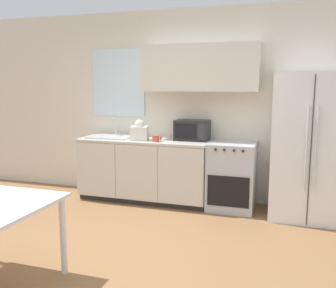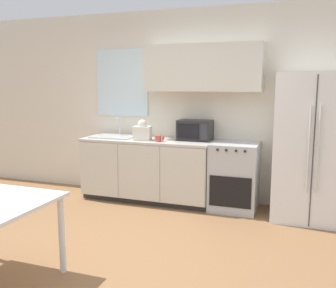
{
  "view_description": "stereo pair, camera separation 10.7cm",
  "coord_description": "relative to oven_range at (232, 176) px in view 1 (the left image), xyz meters",
  "views": [
    {
      "loc": [
        1.5,
        -3.09,
        1.66
      ],
      "look_at": [
        0.34,
        0.53,
        1.05
      ],
      "focal_mm": 40.0,
      "sensor_mm": 36.0,
      "label": 1
    },
    {
      "loc": [
        1.61,
        -3.06,
        1.66
      ],
      "look_at": [
        0.34,
        0.53,
        1.05
      ],
      "focal_mm": 40.0,
      "sensor_mm": 36.0,
      "label": 2
    }
  ],
  "objects": [
    {
      "name": "grocery_bag_0",
      "position": [
        -1.28,
        -0.11,
        0.56
      ],
      "size": [
        0.27,
        0.24,
        0.28
      ],
      "rotation": [
        0.0,
        0.0,
        0.19
      ],
      "color": "silver",
      "rests_on": "kitchen_counter"
    },
    {
      "name": "oven_range",
      "position": [
        0.0,
        0.0,
        0.0
      ],
      "size": [
        0.61,
        0.63,
        0.9
      ],
      "color": "#B7BABC",
      "rests_on": "ground_plane"
    },
    {
      "name": "microwave",
      "position": [
        -0.58,
        0.12,
        0.58
      ],
      "size": [
        0.46,
        0.31,
        0.28
      ],
      "color": "#282828",
      "rests_on": "kitchen_counter"
    },
    {
      "name": "ground_plane",
      "position": [
        -0.82,
        -1.8,
        -0.45
      ],
      "size": [
        12.0,
        12.0,
        0.0
      ],
      "primitive_type": "plane",
      "color": "olive"
    },
    {
      "name": "wall_back",
      "position": [
        -0.79,
        0.31,
        0.98
      ],
      "size": [
        12.0,
        0.38,
        2.7
      ],
      "color": "beige",
      "rests_on": "ground_plane"
    },
    {
      "name": "kitchen_sink",
      "position": [
        -1.77,
        -0.0,
        0.46
      ],
      "size": [
        0.62,
        0.44,
        0.27
      ],
      "color": "#B7BABC",
      "rests_on": "kitchen_counter"
    },
    {
      "name": "coffee_mug",
      "position": [
        -1.01,
        -0.18,
        0.48
      ],
      "size": [
        0.13,
        0.09,
        0.09
      ],
      "color": "#BF4C3F",
      "rests_on": "kitchen_counter"
    },
    {
      "name": "refrigerator",
      "position": [
        0.94,
        -0.05,
        0.45
      ],
      "size": [
        0.89,
        0.76,
        1.8
      ],
      "color": "white",
      "rests_on": "ground_plane"
    },
    {
      "name": "kitchen_counter",
      "position": [
        -1.24,
        -0.01,
        0.0
      ],
      "size": [
        1.88,
        0.65,
        0.89
      ],
      "color": "#333333",
      "rests_on": "ground_plane"
    }
  ]
}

